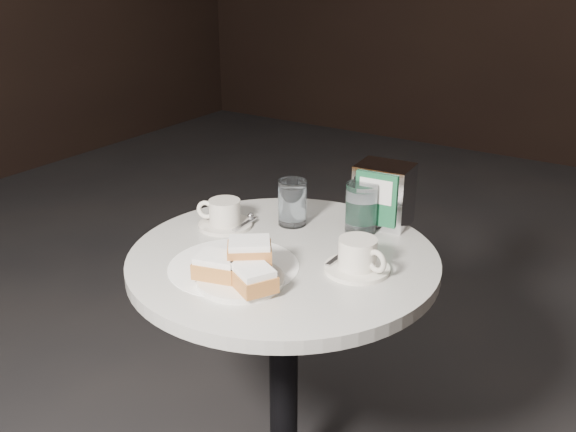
# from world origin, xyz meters

# --- Properties ---
(cafe_table) EXTENTS (0.70, 0.70, 0.74)m
(cafe_table) POSITION_xyz_m (0.00, 0.00, 0.55)
(cafe_table) COLOR black
(cafe_table) RESTS_ON ground
(sugar_spill) EXTENTS (0.33, 0.33, 0.00)m
(sugar_spill) POSITION_xyz_m (-0.05, -0.11, 0.75)
(sugar_spill) COLOR white
(sugar_spill) RESTS_ON cafe_table
(beignet_plate) EXTENTS (0.20, 0.19, 0.09)m
(beignet_plate) POSITION_xyz_m (0.00, -0.16, 0.78)
(beignet_plate) COLOR white
(beignet_plate) RESTS_ON cafe_table
(coffee_cup_left) EXTENTS (0.17, 0.17, 0.07)m
(coffee_cup_left) POSITION_xyz_m (-0.21, 0.05, 0.77)
(coffee_cup_left) COLOR silver
(coffee_cup_left) RESTS_ON cafe_table
(coffee_cup_right) EXTENTS (0.17, 0.17, 0.07)m
(coffee_cup_right) POSITION_xyz_m (0.18, 0.02, 0.78)
(coffee_cup_right) COLOR white
(coffee_cup_right) RESTS_ON cafe_table
(water_glass_left) EXTENTS (0.09, 0.09, 0.11)m
(water_glass_left) POSITION_xyz_m (-0.07, 0.15, 0.80)
(water_glass_left) COLOR white
(water_glass_left) RESTS_ON cafe_table
(water_glass_right) EXTENTS (0.10, 0.10, 0.12)m
(water_glass_right) POSITION_xyz_m (0.09, 0.21, 0.80)
(water_glass_right) COLOR white
(water_glass_right) RESTS_ON cafe_table
(napkin_dispenser) EXTENTS (0.14, 0.12, 0.15)m
(napkin_dispenser) POSITION_xyz_m (0.11, 0.28, 0.82)
(napkin_dispenser) COLOR silver
(napkin_dispenser) RESTS_ON cafe_table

